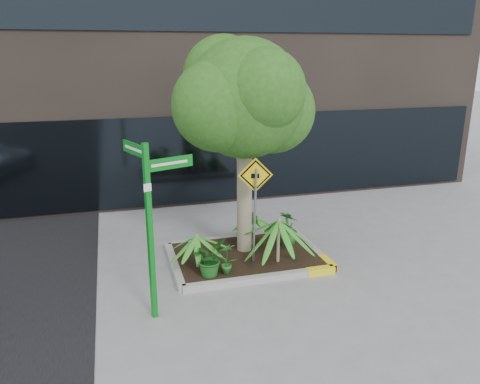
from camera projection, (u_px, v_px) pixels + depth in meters
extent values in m
plane|color=gray|center=(241.00, 267.00, 10.12)|extent=(80.00, 80.00, 0.00)
cube|color=#9E9E99|center=(233.00, 239.00, 11.44)|extent=(3.20, 0.15, 0.15)
cube|color=#9E9E99|center=(261.00, 279.00, 9.41)|extent=(3.20, 0.15, 0.15)
cube|color=#9E9E99|center=(174.00, 265.00, 10.02)|extent=(0.15, 2.20, 0.15)
cube|color=#9E9E99|center=(312.00, 249.00, 10.84)|extent=(0.15, 2.20, 0.15)
cube|color=yellow|center=(321.00, 271.00, 9.75)|extent=(0.60, 0.17, 0.15)
cube|color=black|center=(246.00, 255.00, 10.42)|extent=(3.05, 2.05, 0.06)
cylinder|color=gray|center=(244.00, 190.00, 10.25)|extent=(0.33, 0.33, 3.12)
cylinder|color=gray|center=(249.00, 138.00, 9.94)|extent=(0.59, 0.17, 1.01)
sphere|color=#235117|center=(245.00, 99.00, 9.68)|extent=(2.49, 2.49, 2.49)
sphere|color=#235117|center=(273.00, 111.00, 10.24)|extent=(1.87, 1.87, 1.87)
sphere|color=#235117|center=(218.00, 106.00, 9.35)|extent=(1.87, 1.87, 1.87)
sphere|color=#235117|center=(264.00, 91.00, 9.10)|extent=(1.66, 1.66, 1.66)
sphere|color=#235117|center=(224.00, 77.00, 9.96)|extent=(1.77, 1.77, 1.77)
cylinder|color=gray|center=(278.00, 240.00, 9.89)|extent=(0.07, 0.07, 0.99)
cylinder|color=gray|center=(197.00, 250.00, 9.70)|extent=(0.07, 0.07, 0.73)
cylinder|color=gray|center=(252.00, 227.00, 11.01)|extent=(0.07, 0.07, 0.69)
imported|color=#175318|center=(209.00, 258.00, 9.32)|extent=(0.93, 0.93, 0.74)
imported|color=#24641E|center=(288.00, 228.00, 10.79)|extent=(0.63, 0.63, 0.81)
imported|color=#216A20|center=(227.00, 258.00, 9.38)|extent=(0.46, 0.46, 0.68)
imported|color=#27631C|center=(249.00, 227.00, 10.83)|extent=(0.64, 0.64, 0.85)
cube|color=#0B7A1B|center=(150.00, 235.00, 7.78)|extent=(0.11, 0.11, 3.09)
cube|color=#0B7A1B|center=(170.00, 163.00, 7.68)|extent=(0.82, 0.33, 0.20)
cube|color=#0B7A1B|center=(134.00, 149.00, 7.70)|extent=(0.33, 0.82, 0.20)
cube|color=white|center=(170.00, 163.00, 7.66)|extent=(0.62, 0.24, 0.04)
cube|color=white|center=(133.00, 149.00, 7.70)|extent=(0.24, 0.62, 0.04)
cube|color=white|center=(148.00, 188.00, 7.49)|extent=(0.13, 0.05, 0.13)
cylinder|color=slate|center=(255.00, 217.00, 9.61)|extent=(0.10, 0.34, 2.11)
cube|color=yellow|center=(255.00, 175.00, 9.34)|extent=(0.70, 0.12, 0.71)
cube|color=black|center=(256.00, 175.00, 9.32)|extent=(0.62, 0.10, 0.63)
cube|color=yellow|center=(256.00, 175.00, 9.32)|extent=(0.53, 0.08, 0.54)
cube|color=black|center=(255.00, 176.00, 9.32)|extent=(0.17, 0.03, 0.09)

